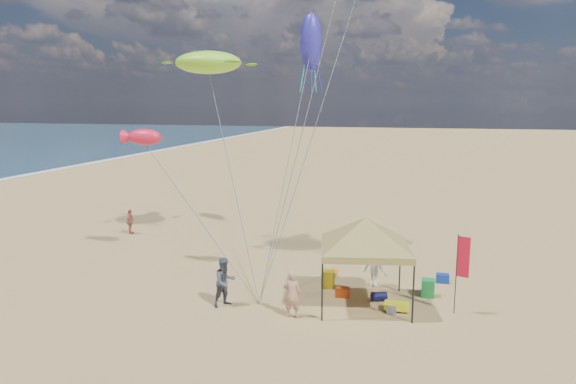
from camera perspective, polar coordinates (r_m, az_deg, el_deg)
name	(u,v)px	position (r m, az deg, el deg)	size (l,w,h in m)	color
ground	(268,311)	(19.88, -2.21, -12.90)	(280.00, 280.00, 0.00)	tan
canopy_tent	(365,221)	(19.67, 8.46, -3.18)	(6.30, 6.30, 3.95)	black
feather_flag	(461,262)	(19.93, 18.44, -7.25)	(0.45, 0.14, 2.99)	black
cooler_red	(343,292)	(21.28, 5.98, -10.83)	(0.54, 0.38, 0.38)	#C5420F
cooler_blue	(443,278)	(23.67, 16.54, -9.03)	(0.54, 0.38, 0.38)	navy
bag_navy	(379,296)	(21.06, 9.92, -11.19)	(0.36, 0.36, 0.60)	#0D0E3A
bag_orange	(331,273)	(23.51, 4.77, -8.80)	(0.36, 0.36, 0.60)	orange
chair_green	(428,288)	(21.88, 15.04, -10.09)	(0.50, 0.50, 0.70)	#178035
chair_yellow	(328,279)	(22.19, 4.38, -9.48)	(0.50, 0.50, 0.70)	yellow
crate_grey	(392,310)	(20.00, 11.27, -12.52)	(0.34, 0.30, 0.28)	gray
beach_cart	(397,306)	(20.23, 11.81, -12.09)	(0.90, 0.50, 0.24)	#F6F51B
person_near_a	(292,294)	(19.08, 0.44, -11.09)	(0.63, 0.42, 1.74)	tan
person_near_b	(225,282)	(20.20, -6.91, -9.73)	(0.91, 0.71, 1.88)	#3D4654
person_near_c	(375,268)	(22.31, 9.49, -8.16)	(1.08, 0.62, 1.68)	silver
person_far_a	(130,222)	(31.99, -16.89, -3.12)	(0.86, 0.36, 1.47)	#B65D46
turtle_kite	(208,63)	(27.54, -8.73, 13.82)	(3.44, 2.75, 1.15)	#98F633
fish_kite	(145,137)	(25.59, -15.42, 5.81)	(1.75, 0.87, 0.78)	#F11C41
squid_kite	(311,42)	(27.59, 2.53, 16.02)	(1.13, 1.13, 2.93)	#2E2AAF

